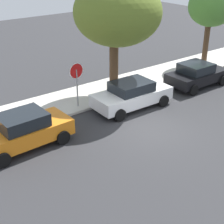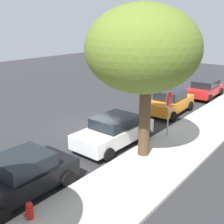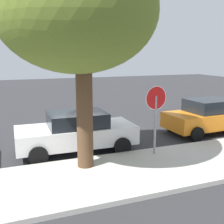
{
  "view_description": "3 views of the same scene",
  "coord_description": "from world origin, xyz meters",
  "px_view_note": "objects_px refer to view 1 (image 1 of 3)",
  "views": [
    {
      "loc": [
        -10.17,
        -10.45,
        7.96
      ],
      "look_at": [
        -1.76,
        0.61,
        1.19
      ],
      "focal_mm": 55.0,
      "sensor_mm": 36.0,
      "label": 1
    },
    {
      "loc": [
        11.01,
        10.25,
        5.84
      ],
      "look_at": [
        -0.05,
        1.47,
        1.29
      ],
      "focal_mm": 45.0,
      "sensor_mm": 36.0,
      "label": 2
    },
    {
      "loc": [
        3.36,
        12.28,
        3.6
      ],
      "look_at": [
        -1.14,
        0.74,
        1.03
      ],
      "focal_mm": 45.0,
      "sensor_mm": 36.0,
      "label": 3
    }
  ],
  "objects_px": {
    "parked_car_black": "(197,74)",
    "fire_hydrant": "(186,72)",
    "parked_car_white": "(132,94)",
    "street_tree_mid_block": "(211,7)",
    "parked_car_orange": "(24,130)",
    "stop_sign": "(77,78)",
    "street_tree_near_corner": "(118,13)"
  },
  "relations": [
    {
      "from": "parked_car_orange",
      "to": "street_tree_mid_block",
      "type": "relative_size",
      "value": 0.75
    },
    {
      "from": "parked_car_white",
      "to": "street_tree_mid_block",
      "type": "relative_size",
      "value": 0.79
    },
    {
      "from": "stop_sign",
      "to": "street_tree_near_corner",
      "type": "bearing_deg",
      "value": 0.86
    },
    {
      "from": "parked_car_white",
      "to": "street_tree_mid_block",
      "type": "xyz_separation_m",
      "value": [
        8.96,
        2.3,
        3.4
      ]
    },
    {
      "from": "parked_car_black",
      "to": "street_tree_mid_block",
      "type": "distance_m",
      "value": 5.5
    },
    {
      "from": "parked_car_black",
      "to": "street_tree_near_corner",
      "type": "height_order",
      "value": "street_tree_near_corner"
    },
    {
      "from": "parked_car_orange",
      "to": "parked_car_black",
      "type": "distance_m",
      "value": 11.63
    },
    {
      "from": "fire_hydrant",
      "to": "street_tree_mid_block",
      "type": "bearing_deg",
      "value": 15.8
    },
    {
      "from": "parked_car_black",
      "to": "fire_hydrant",
      "type": "distance_m",
      "value": 1.66
    },
    {
      "from": "parked_car_black",
      "to": "street_tree_near_corner",
      "type": "distance_m",
      "value": 6.63
    },
    {
      "from": "parked_car_orange",
      "to": "stop_sign",
      "type": "bearing_deg",
      "value": 25.81
    },
    {
      "from": "street_tree_mid_block",
      "to": "fire_hydrant",
      "type": "relative_size",
      "value": 7.79
    },
    {
      "from": "parked_car_orange",
      "to": "street_tree_near_corner",
      "type": "relative_size",
      "value": 0.63
    },
    {
      "from": "stop_sign",
      "to": "street_tree_near_corner",
      "type": "distance_m",
      "value": 4.05
    },
    {
      "from": "street_tree_mid_block",
      "to": "parked_car_orange",
      "type": "bearing_deg",
      "value": -170.53
    },
    {
      "from": "parked_car_orange",
      "to": "fire_hydrant",
      "type": "distance_m",
      "value": 12.48
    },
    {
      "from": "street_tree_near_corner",
      "to": "fire_hydrant",
      "type": "height_order",
      "value": "street_tree_near_corner"
    },
    {
      "from": "stop_sign",
      "to": "parked_car_white",
      "type": "bearing_deg",
      "value": -34.55
    },
    {
      "from": "stop_sign",
      "to": "fire_hydrant",
      "type": "bearing_deg",
      "value": -1.2
    },
    {
      "from": "parked_car_orange",
      "to": "parked_car_white",
      "type": "bearing_deg",
      "value": 2.26
    },
    {
      "from": "parked_car_white",
      "to": "street_tree_mid_block",
      "type": "bearing_deg",
      "value": 14.39
    },
    {
      "from": "street_tree_near_corner",
      "to": "street_tree_mid_block",
      "type": "height_order",
      "value": "street_tree_near_corner"
    },
    {
      "from": "parked_car_white",
      "to": "parked_car_black",
      "type": "xyz_separation_m",
      "value": [
        5.31,
        0.02,
        -0.02
      ]
    },
    {
      "from": "stop_sign",
      "to": "parked_car_white",
      "type": "relative_size",
      "value": 0.58
    },
    {
      "from": "parked_car_white",
      "to": "street_tree_mid_block",
      "type": "distance_m",
      "value": 9.86
    },
    {
      "from": "street_tree_near_corner",
      "to": "fire_hydrant",
      "type": "xyz_separation_m",
      "value": [
        5.72,
        -0.22,
        -4.41
      ]
    },
    {
      "from": "fire_hydrant",
      "to": "parked_car_black",
      "type": "bearing_deg",
      "value": -116.53
    },
    {
      "from": "stop_sign",
      "to": "parked_car_black",
      "type": "distance_m",
      "value": 7.94
    },
    {
      "from": "stop_sign",
      "to": "fire_hydrant",
      "type": "relative_size",
      "value": 3.57
    },
    {
      "from": "street_tree_near_corner",
      "to": "fire_hydrant",
      "type": "relative_size",
      "value": 9.22
    },
    {
      "from": "parked_car_orange",
      "to": "street_tree_mid_block",
      "type": "height_order",
      "value": "street_tree_mid_block"
    },
    {
      "from": "street_tree_near_corner",
      "to": "street_tree_mid_block",
      "type": "relative_size",
      "value": 1.18
    }
  ]
}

